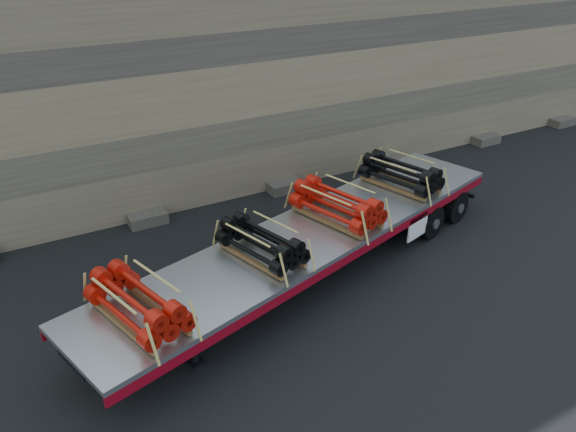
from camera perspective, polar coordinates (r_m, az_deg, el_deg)
name	(u,v)px	position (r m, az deg, el deg)	size (l,w,h in m)	color
ground	(303,268)	(15.76, 1.49, -5.33)	(120.00, 120.00, 0.00)	black
rock_wall	(207,90)	(19.75, -8.22, 12.52)	(44.00, 3.00, 7.00)	#7A6B54
trailer	(312,253)	(15.15, 2.43, -3.82)	(13.56, 2.61, 1.36)	#B2B5BA
bundle_front	(138,303)	(11.85, -15.01, -8.57)	(1.18, 2.36, 0.84)	#BA1509
bundle_midfront	(262,243)	(13.50, -2.68, -2.80)	(1.11, 2.21, 0.78)	black
bundle_midrear	(337,205)	(15.25, 5.00, 1.13)	(1.24, 2.48, 0.88)	#BA1509
bundle_rear	(401,174)	(17.48, 11.40, 4.19)	(1.18, 2.36, 0.84)	black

